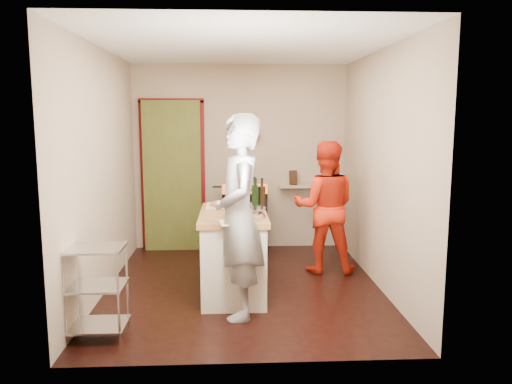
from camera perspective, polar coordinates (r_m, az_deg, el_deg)
floor at (r=5.66m, az=-1.44°, el=-10.76°), size 3.50×3.50×0.00m
back_wall at (r=7.18m, az=-6.96°, el=2.57°), size 3.00×0.44×2.60m
left_wall at (r=5.54m, az=-17.21°, el=2.26°), size 0.04×3.50×2.60m
right_wall at (r=5.61m, az=14.03°, el=2.46°), size 0.04×3.50×2.60m
ceiling at (r=5.39m, az=-1.55°, el=16.43°), size 3.00×3.50×0.02m
stove at (r=6.91m, az=-1.35°, el=-3.32°), size 0.60×0.63×1.00m
wire_shelving at (r=4.53m, az=-17.75°, el=-10.31°), size 0.48×0.40×0.80m
island at (r=5.32m, az=-2.53°, el=-6.71°), size 0.71×1.27×1.20m
person_stripe at (r=4.64m, az=-1.96°, el=-2.86°), size 0.53×0.74×1.91m
person_red at (r=6.08m, az=7.86°, el=-1.70°), size 0.85×0.71×1.59m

